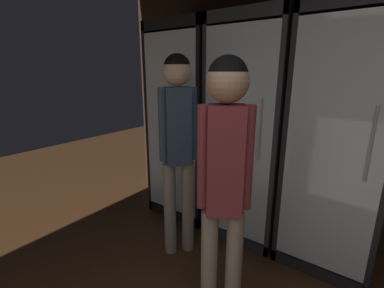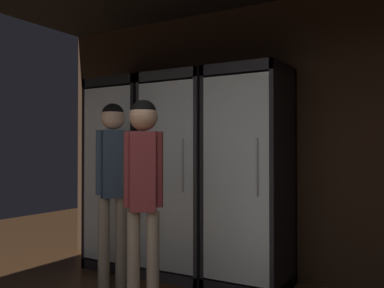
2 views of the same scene
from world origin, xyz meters
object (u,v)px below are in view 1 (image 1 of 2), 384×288
object	(u,v)px
cooler_left	(253,134)
shopper_far	(178,135)
cooler_center	(340,145)
cooler_far_left	(191,124)
shopper_near	(225,171)

from	to	relation	value
cooler_left	shopper_far	bearing A→B (deg)	-115.27
cooler_center	shopper_far	xyz separation A→B (m)	(-1.10, -0.73, 0.07)
cooler_far_left	cooler_left	distance (m)	0.75
shopper_near	shopper_far	bearing A→B (deg)	147.50
shopper_near	shopper_far	world-z (taller)	shopper_far
cooler_far_left	shopper_near	xyz separation A→B (m)	(1.10, -1.17, 0.05)
shopper_near	shopper_far	xyz separation A→B (m)	(-0.69, 0.44, 0.02)
cooler_center	shopper_far	distance (m)	1.32
shopper_near	shopper_far	distance (m)	0.82
cooler_center	shopper_near	xyz separation A→B (m)	(-0.40, -1.18, 0.05)
shopper_near	shopper_far	size ratio (longest dim) A/B	0.97
cooler_center	shopper_far	bearing A→B (deg)	-146.23
cooler_far_left	shopper_near	world-z (taller)	cooler_far_left
cooler_left	shopper_near	xyz separation A→B (m)	(0.35, -1.18, 0.06)
shopper_far	cooler_far_left	bearing A→B (deg)	118.94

